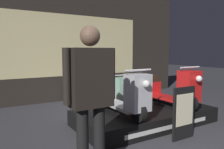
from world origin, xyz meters
TOP-DOWN VIEW (x-y plane):
  - shop_wall_back at (0.00, 3.86)m, footprint 7.41×0.09m
  - display_platform at (0.36, 1.13)m, footprint 2.62×1.34m
  - scooter_display_left at (-0.23, 1.12)m, footprint 0.48×1.52m
  - scooter_display_right at (0.95, 1.12)m, footprint 0.48×1.52m
  - scooter_backrow_0 at (-0.20, 2.83)m, footprint 0.48×1.52m
  - scooter_backrow_1 at (0.62, 2.83)m, footprint 0.48×1.52m
  - person_left_browsing at (-1.29, 0.04)m, footprint 0.61×0.25m
  - price_sign_board at (0.40, 0.22)m, footprint 0.45×0.04m

SIDE VIEW (x-z plane):
  - display_platform at x=0.36m, z-range 0.00..0.28m
  - scooter_backrow_0 at x=-0.20m, z-range -0.08..0.75m
  - scooter_backrow_1 at x=0.62m, z-range -0.08..0.75m
  - price_sign_board at x=0.40m, z-range 0.00..0.84m
  - scooter_display_left at x=-0.23m, z-range 0.20..1.03m
  - scooter_display_right at x=0.95m, z-range 0.20..1.03m
  - person_left_browsing at x=-1.29m, z-range 0.15..1.80m
  - shop_wall_back at x=0.00m, z-range 0.00..3.20m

